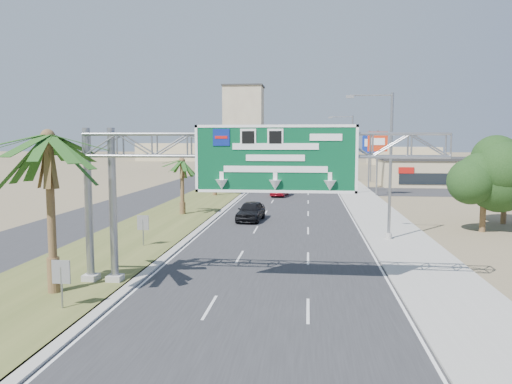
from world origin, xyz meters
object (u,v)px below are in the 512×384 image
Objects in this scene: sign_gantry at (242,157)px; car_far at (278,170)px; store_building at (440,173)px; car_left_lane at (251,211)px; pole_sign_red_far at (371,143)px; signal_mast at (328,153)px; car_right_lane at (327,180)px; palm_near at (48,138)px; pole_sign_red_near at (377,145)px; car_mid_lane at (280,190)px; pole_sign_blue at (369,145)px.

sign_gantry is 3.08× the size of car_far.
store_building is (23.06, 56.07, -4.06)m from sign_gantry.
car_left_lane is 45.79m from pole_sign_red_far.
sign_gantry is 81.48m from car_far.
signal_mast is 1.93× the size of car_right_lane.
palm_near is (-8.14, -1.93, 0.87)m from sign_gantry.
signal_mast is 7.36m from pole_sign_red_far.
signal_mast is (6.23, 62.05, -1.21)m from sign_gantry.
car_left_lane is 0.60× the size of pole_sign_red_near.
sign_gantry is at bearing -102.16° from pole_sign_red_far.
signal_mast is at bearing 77.34° from palm_near.
palm_near reaches higher than car_left_lane.
palm_near is at bearing -100.50° from car_right_lane.
pole_sign_red_far reaches higher than car_far.
car_far reaches higher than car_mid_lane.
palm_near is at bearing -101.44° from car_left_lane.
pole_sign_red_near is at bearing -76.64° from signal_mast.
signal_mast is (14.37, 63.97, -2.08)m from palm_near.
car_mid_lane is 0.59× the size of pole_sign_red_near.
store_building is at bearing -19.54° from signal_mast.
store_building is at bearing 61.72° from palm_near.
pole_sign_red_near is (-11.61, -15.98, 4.31)m from store_building.
store_building is 2.22× the size of pole_sign_red_near.
pole_sign_red_far is (15.23, 42.81, 5.66)m from car_left_lane.
car_left_lane is 61.84m from car_far.
sign_gantry reaches higher than car_left_lane.
pole_sign_blue is (12.07, 11.08, 5.40)m from car_mid_lane.
pole_sign_red_near is at bearing -66.95° from car_far.
pole_sign_blue is at bearing -98.17° from pole_sign_red_far.
car_left_lane reaches higher than car_right_lane.
car_left_lane is 0.59× the size of pole_sign_blue.
pole_sign_red_far reaches higher than store_building.
car_left_lane is at bearing 95.34° from sign_gantry.
sign_gantry is 2.03× the size of pole_sign_blue.
palm_near is at bearing -89.98° from car_far.
signal_mast is 22.61m from pole_sign_red_near.
car_right_lane is at bearing 76.15° from palm_near.
pole_sign_red_near is 22.23m from pole_sign_red_far.
pole_sign_blue is at bearing 88.90° from pole_sign_red_near.
store_building is 44.31m from car_left_lane.
car_left_lane is at bearing -113.85° from pole_sign_blue.
palm_near reaches higher than pole_sign_red_far.
car_left_lane is at bearing -109.58° from pole_sign_red_far.
pole_sign_red_far is at bearing 46.97° from car_right_lane.
signal_mast is at bearing 113.87° from pole_sign_blue.
car_far is 25.93m from pole_sign_red_far.
palm_near is 59.06m from car_right_lane.
store_building is 20.22m from pole_sign_red_near.
car_left_lane is (-24.88, -36.65, -1.17)m from store_building.
palm_near is at bearing -108.57° from pole_sign_red_far.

